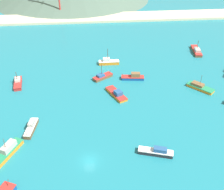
% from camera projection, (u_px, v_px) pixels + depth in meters
% --- Properties ---
extents(ground, '(260.00, 280.00, 0.50)m').
position_uv_depth(ground, '(87.00, 95.00, 92.54)').
color(ground, teal).
extents(fishing_boat_0, '(8.13, 2.50, 6.70)m').
position_uv_depth(fishing_boat_0, '(108.00, 62.00, 110.03)').
color(fishing_boat_0, orange).
rests_on(fishing_boat_0, ground).
extents(fishing_boat_1, '(4.28, 11.31, 5.61)m').
position_uv_depth(fishing_boat_1, '(196.00, 51.00, 119.21)').
color(fishing_boat_1, brown).
rests_on(fishing_boat_1, ground).
extents(fishing_boat_2, '(3.76, 8.79, 4.83)m').
position_uv_depth(fishing_boat_2, '(18.00, 83.00, 96.91)').
color(fishing_boat_2, red).
rests_on(fishing_boat_2, ground).
extents(fishing_boat_3, '(8.97, 4.44, 2.23)m').
position_uv_depth(fishing_boat_3, '(157.00, 152.00, 68.99)').
color(fishing_boat_3, '#232328').
rests_on(fishing_boat_3, ground).
extents(fishing_boat_5, '(3.12, 8.18, 2.72)m').
position_uv_depth(fishing_boat_5, '(31.00, 127.00, 76.71)').
color(fishing_boat_5, brown).
rests_on(fishing_boat_5, ground).
extents(fishing_boat_7, '(8.44, 3.48, 2.56)m').
position_uv_depth(fishing_boat_7, '(133.00, 77.00, 100.10)').
color(fishing_boat_7, '#14478C').
rests_on(fishing_boat_7, ground).
extents(fishing_boat_9, '(7.75, 6.35, 5.91)m').
position_uv_depth(fishing_boat_9, '(102.00, 77.00, 100.64)').
color(fishing_boat_9, brown).
rests_on(fishing_boat_9, ground).
extents(fishing_boat_12, '(6.85, 10.17, 2.27)m').
position_uv_depth(fishing_boat_12, '(117.00, 94.00, 91.21)').
color(fishing_boat_12, orange).
rests_on(fishing_boat_12, ground).
extents(fishing_boat_14, '(8.56, 8.80, 5.35)m').
position_uv_depth(fishing_boat_14, '(200.00, 87.00, 94.70)').
color(fishing_boat_14, orange).
rests_on(fishing_boat_14, ground).
extents(fishing_boat_15, '(7.22, 11.17, 5.53)m').
position_uv_depth(fishing_boat_15, '(7.00, 152.00, 68.53)').
color(fishing_boat_15, orange).
rests_on(fishing_boat_15, ground).
extents(beach_strip, '(247.00, 15.67, 1.20)m').
position_uv_depth(beach_strip, '(85.00, 18.00, 156.69)').
color(beach_strip, beige).
rests_on(beach_strip, ground).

